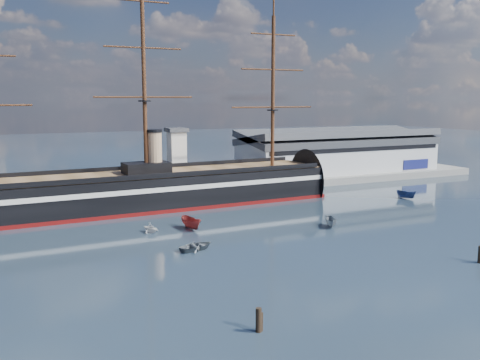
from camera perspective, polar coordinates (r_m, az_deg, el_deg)
name	(u,v)px	position (r m, az deg, el deg)	size (l,w,h in m)	color
ground	(218,222)	(106.42, -2.40, -4.52)	(600.00, 600.00, 0.00)	#202B33
quay	(199,191)	(142.81, -4.41, -1.13)	(180.00, 18.00, 2.00)	slate
warehouse	(339,152)	(168.25, 10.49, 2.99)	(63.00, 21.00, 11.60)	#B7BABC
quay_tower	(177,156)	(136.30, -6.75, 2.51)	(5.00, 5.00, 15.00)	silver
warship	(130,191)	(120.43, -11.60, -1.17)	(113.12, 19.04, 53.94)	black
motorboat_a	(191,229)	(101.06, -5.20, -5.26)	(7.26, 2.66, 2.91)	maroon
motorboat_b	(197,250)	(87.71, -4.63, -7.42)	(3.75, 1.50, 1.75)	slate
motorboat_c	(331,227)	(103.75, 9.66, -4.98)	(5.85, 2.15, 2.34)	slate
motorboat_d	(151,232)	(99.66, -9.51, -5.54)	(5.51, 2.39, 2.02)	silver
motorboat_f	(406,199)	(137.27, 17.29, -1.90)	(6.14, 2.25, 2.46)	navy
piling_near_left	(259,332)	(58.46, 1.99, -15.89)	(0.64, 0.64, 3.33)	black
piling_near_right	(480,263)	(88.29, 24.19, -8.07)	(0.64, 0.64, 3.31)	black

